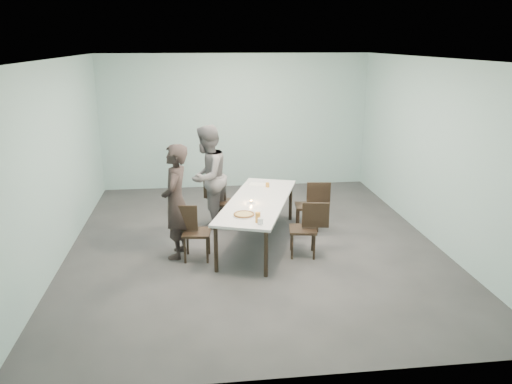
{
  "coord_description": "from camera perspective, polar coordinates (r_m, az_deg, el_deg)",
  "views": [
    {
      "loc": [
        -0.89,
        -7.7,
        3.26
      ],
      "look_at": [
        0.0,
        -0.33,
        1.0
      ],
      "focal_mm": 35.0,
      "sensor_mm": 36.0,
      "label": 1
    }
  ],
  "objects": [
    {
      "name": "tealight",
      "position": [
        8.02,
        -0.56,
        -1.15
      ],
      "size": [
        0.06,
        0.06,
        0.05
      ],
      "color": "silver",
      "rests_on": "table"
    },
    {
      "name": "room_shell",
      "position": [
        7.85,
        -0.29,
        7.87
      ],
      "size": [
        6.02,
        7.02,
        3.01
      ],
      "color": "#98BFBF",
      "rests_on": "ground"
    },
    {
      "name": "chair_near_left",
      "position": [
        7.72,
        -7.4,
        -4.15
      ],
      "size": [
        0.63,
        0.46,
        0.87
      ],
      "rotation": [
        0.0,
        0.0,
        -0.11
      ],
      "color": "black",
      "rests_on": "ground"
    },
    {
      "name": "diner_near",
      "position": [
        7.74,
        -9.16,
        -1.09
      ],
      "size": [
        0.54,
        0.72,
        1.79
      ],
      "primitive_type": "imported",
      "rotation": [
        0.0,
        0.0,
        -1.76
      ],
      "color": "black",
      "rests_on": "ground"
    },
    {
      "name": "chair_near_right",
      "position": [
        7.83,
        5.99,
        -3.8
      ],
      "size": [
        0.64,
        0.48,
        0.87
      ],
      "rotation": [
        0.0,
        0.0,
        2.99
      ],
      "color": "black",
      "rests_on": "ground"
    },
    {
      "name": "menu",
      "position": [
        9.07,
        0.19,
        0.88
      ],
      "size": [
        0.36,
        0.31,
        0.01
      ],
      "primitive_type": "cube",
      "rotation": [
        0.0,
        0.0,
        -0.33
      ],
      "color": "silver",
      "rests_on": "table"
    },
    {
      "name": "water_tumbler",
      "position": [
        7.11,
        0.51,
        -3.37
      ],
      "size": [
        0.08,
        0.08,
        0.09
      ],
      "primitive_type": "cylinder",
      "color": "silver",
      "rests_on": "table"
    },
    {
      "name": "side_plate",
      "position": [
        7.69,
        0.04,
        -2.09
      ],
      "size": [
        0.18,
        0.18,
        0.01
      ],
      "primitive_type": "cylinder",
      "color": "white",
      "rests_on": "table"
    },
    {
      "name": "ground",
      "position": [
        8.41,
        -0.27,
        -5.89
      ],
      "size": [
        7.0,
        7.0,
        0.0
      ],
      "primitive_type": "plane",
      "color": "#333335",
      "rests_on": "ground"
    },
    {
      "name": "beer_glass",
      "position": [
        7.17,
        0.21,
        -2.93
      ],
      "size": [
        0.08,
        0.08,
        0.15
      ],
      "primitive_type": "cylinder",
      "color": "orange",
      "rests_on": "table"
    },
    {
      "name": "chair_far_right",
      "position": [
        8.93,
        6.43,
        -1.18
      ],
      "size": [
        0.63,
        0.47,
        0.87
      ],
      "rotation": [
        0.0,
        0.0,
        3.02
      ],
      "color": "black",
      "rests_on": "ground"
    },
    {
      "name": "table",
      "position": [
        8.21,
        0.23,
        -1.29
      ],
      "size": [
        1.69,
        2.75,
        0.75
      ],
      "rotation": [
        0.0,
        0.0,
        -0.33
      ],
      "color": "white",
      "rests_on": "ground"
    },
    {
      "name": "diner_far",
      "position": [
        8.93,
        -5.59,
        1.71
      ],
      "size": [
        1.05,
        1.13,
        1.86
      ],
      "primitive_type": "imported",
      "rotation": [
        0.0,
        0.0,
        -2.07
      ],
      "color": "slate",
      "rests_on": "ground"
    },
    {
      "name": "pizza",
      "position": [
        7.46,
        -1.38,
        -2.6
      ],
      "size": [
        0.34,
        0.34,
        0.04
      ],
      "color": "white",
      "rests_on": "table"
    },
    {
      "name": "chair_far_left",
      "position": [
        9.14,
        -4.12,
        -0.69
      ],
      "size": [
        0.65,
        0.56,
        0.87
      ],
      "rotation": [
        0.0,
        0.0,
        -0.44
      ],
      "color": "black",
      "rests_on": "ground"
    },
    {
      "name": "amber_tumbler",
      "position": [
        8.91,
        1.32,
        0.82
      ],
      "size": [
        0.07,
        0.07,
        0.08
      ],
      "primitive_type": "cylinder",
      "color": "orange",
      "rests_on": "table"
    }
  ]
}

